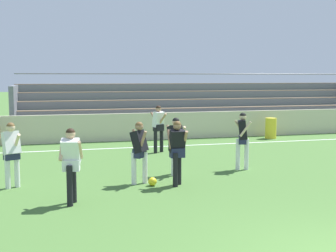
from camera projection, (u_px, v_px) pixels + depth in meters
name	position (u px, v px, depth m)	size (l,w,h in m)	color
field_line_sideline	(162.00, 146.00, 17.90)	(44.00, 0.12, 0.01)	white
sideline_wall	(151.00, 126.00, 19.71)	(48.00, 0.16, 1.18)	beige
bleacher_stand	(204.00, 106.00, 22.99)	(18.55, 3.94, 2.94)	#897051
trash_bin	(271.00, 128.00, 20.17)	(0.50, 0.50, 0.92)	yellow
player_dark_trailing_run	(177.00, 147.00, 11.38)	(0.44, 0.50, 1.65)	black
player_dark_dropping_back	(139.00, 147.00, 11.58)	(0.52, 0.62, 1.62)	white
player_white_challenging	(71.00, 159.00, 9.70)	(0.54, 0.50, 1.67)	black
player_dark_on_ball	(176.00, 141.00, 12.68)	(0.45, 0.62, 1.62)	white
player_dark_pressing_high	(243.00, 136.00, 13.34)	(0.42, 0.60, 1.71)	white
player_white_wide_left	(158.00, 124.00, 16.34)	(0.48, 0.76, 1.72)	black
player_white_deep_cover	(11.00, 149.00, 11.15)	(0.51, 0.66, 1.64)	white
soccer_ball	(153.00, 182.00, 11.44)	(0.22, 0.22, 0.22)	yellow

